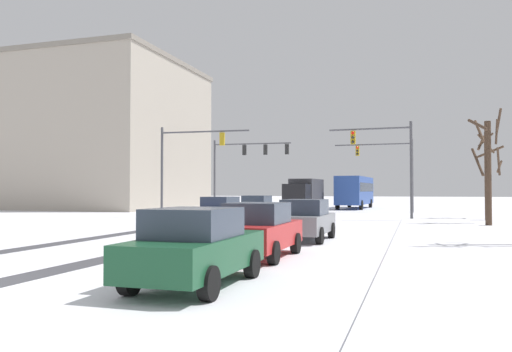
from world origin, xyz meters
TOP-DOWN VIEW (x-y plane):
  - wheel_track_left_lane at (0.28, 14.44)m, footprint 0.92×31.77m
  - wheel_track_right_lane at (-3.88, 14.44)m, footprint 0.87×31.77m
  - sidewalk_kerb_right at (9.96, 13.00)m, footprint 4.00×31.77m
  - traffic_signal_near_left at (-6.74, 25.00)m, footprint 6.56×0.62m
  - traffic_signal_near_right at (7.09, 26.90)m, footprint 5.47×0.38m
  - traffic_signal_far_right at (6.63, 38.90)m, footprint 6.89×0.38m
  - traffic_signal_far_left at (-5.72, 35.03)m, footprint 7.12×0.66m
  - car_silver_lead at (-1.33, 24.76)m, footprint 1.88×4.12m
  - car_blue_second at (-1.50, 18.52)m, footprint 1.97×4.17m
  - car_grey_third at (4.65, 11.97)m, footprint 1.87×4.12m
  - car_red_fourth at (4.38, 6.56)m, footprint 1.85×4.11m
  - car_dark_green_fifth at (4.44, 1.96)m, footprint 1.85×4.11m
  - bus_oncoming at (2.62, 47.47)m, footprint 3.03×11.10m
  - box_truck_delivery at (-1.12, 38.88)m, footprint 2.50×7.47m
  - bare_tree_sidewalk_mid at (12.73, 23.43)m, footprint 1.77×1.71m
  - bare_tree_sidewalk_far at (13.36, 28.86)m, footprint 1.92×1.94m
  - office_building_far_left_block at (-28.19, 41.29)m, footprint 25.74×19.10m

SIDE VIEW (x-z plane):
  - wheel_track_left_lane at x=0.28m, z-range 0.00..0.01m
  - wheel_track_right_lane at x=-3.88m, z-range 0.00..0.01m
  - sidewalk_kerb_right at x=9.96m, z-range 0.00..0.12m
  - car_silver_lead at x=-1.33m, z-range 0.01..1.63m
  - car_blue_second at x=-1.50m, z-range 0.01..1.63m
  - car_grey_third at x=4.65m, z-range 0.01..1.63m
  - car_red_fourth at x=4.38m, z-range 0.01..1.63m
  - car_dark_green_fifth at x=4.44m, z-range 0.01..1.63m
  - box_truck_delivery at x=-1.12m, z-range 0.12..3.14m
  - bus_oncoming at x=2.62m, z-range 0.30..3.68m
  - bare_tree_sidewalk_mid at x=12.73m, z-range 0.02..6.55m
  - bare_tree_sidewalk_far at x=13.36m, z-range 0.00..6.69m
  - traffic_signal_near_right at x=7.09m, z-range 1.14..7.64m
  - traffic_signal_near_left at x=-6.74m, z-range 1.21..7.71m
  - traffic_signal_far_right at x=6.63m, z-range 1.23..7.73m
  - traffic_signal_far_left at x=-5.72m, z-range 1.58..8.08m
  - office_building_far_left_block at x=-28.19m, z-range 0.01..16.06m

